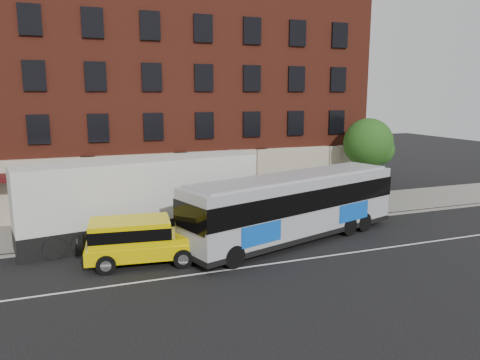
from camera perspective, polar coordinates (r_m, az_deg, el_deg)
name	(u,v)px	position (r m, az deg, el deg)	size (l,w,h in m)	color
ground	(242,272)	(21.61, 0.23, -11.33)	(120.00, 120.00, 0.00)	black
sidewalk	(192,221)	(29.74, -5.94, -5.07)	(60.00, 6.00, 0.15)	gray
kerb	(205,234)	(26.96, -4.32, -6.69)	(60.00, 0.25, 0.15)	gray
lane_line	(238,268)	(22.05, -0.24, -10.87)	(60.00, 0.12, 0.01)	silver
building	(164,100)	(36.37, -9.39, 9.68)	(30.00, 12.10, 15.00)	maroon
sign_pole	(45,225)	(25.80, -22.97, -5.14)	(0.30, 0.20, 2.50)	slate
street_tree	(369,145)	(35.17, 15.63, 4.22)	(3.60, 3.60, 6.20)	#38281C
city_bus	(295,205)	(25.67, 6.77, -3.03)	(13.85, 6.85, 3.73)	#A3A4AC
yellow_suv	(138,238)	(22.81, -12.51, -7.05)	(5.86, 3.02, 2.19)	#ECCF00
shipping_container	(143,199)	(26.69, -11.90, -2.31)	(13.72, 4.98, 4.48)	black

